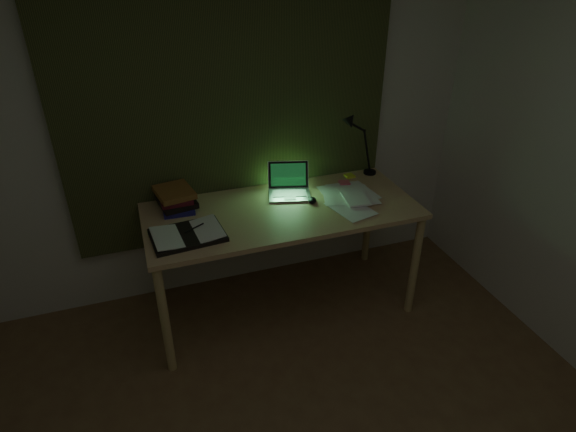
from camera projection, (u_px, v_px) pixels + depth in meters
name	position (u px, v px, depth m)	size (l,w,h in m)	color
wall_back	(230.00, 125.00, 3.24)	(3.50, 0.00, 2.50)	silver
curtain	(230.00, 97.00, 3.11)	(2.20, 0.06, 2.00)	#30381C
desk	(282.00, 260.00, 3.34)	(1.77, 0.78, 0.81)	tan
laptop	(290.00, 183.00, 3.24)	(0.28, 0.32, 0.20)	silver
open_textbook	(188.00, 234.00, 2.83)	(0.42, 0.30, 0.04)	silver
book_stack	(176.00, 198.00, 3.11)	(0.22, 0.26, 0.14)	silver
loose_papers	(347.00, 199.00, 3.23)	(0.35, 0.37, 0.02)	white
mouse	(312.00, 200.00, 3.20)	(0.05, 0.09, 0.03)	black
sticky_yellow	(350.00, 176.00, 3.56)	(0.07, 0.07, 0.01)	yellow
sticky_pink	(344.00, 183.00, 3.46)	(0.07, 0.07, 0.02)	#FB617B
desk_lamp	(372.00, 142.00, 3.49)	(0.34, 0.26, 0.50)	black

